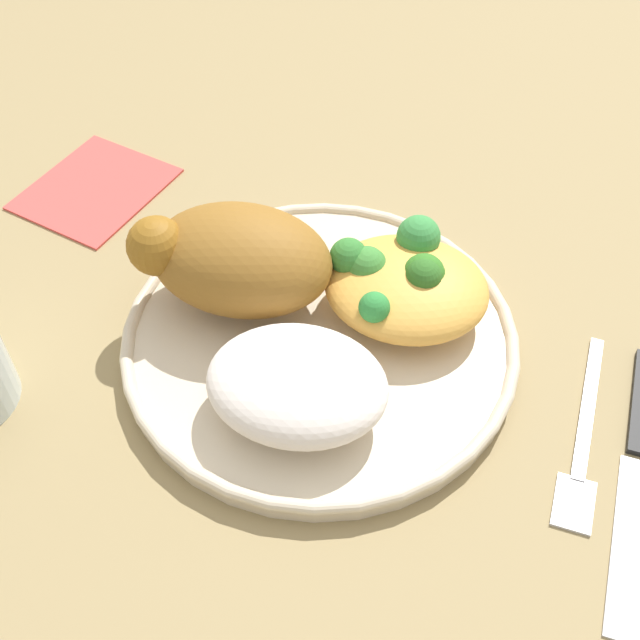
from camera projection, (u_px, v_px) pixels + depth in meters
name	position (u px, v px, depth m)	size (l,w,h in m)	color
ground_plane	(320.00, 347.00, 0.52)	(2.00, 2.00, 0.00)	#958054
plate	(320.00, 338.00, 0.51)	(0.25, 0.25, 0.02)	beige
roasted_chicken	(234.00, 258.00, 0.50)	(0.13, 0.08, 0.06)	#8D5D22
rice_pile	(293.00, 384.00, 0.46)	(0.11, 0.09, 0.04)	white
mac_cheese_with_broccoli	(404.00, 282.00, 0.51)	(0.11, 0.09, 0.05)	gold
fork	(584.00, 438.00, 0.47)	(0.03, 0.14, 0.01)	silver
knife	(638.00, 456.00, 0.46)	(0.03, 0.19, 0.01)	black
napkin	(95.00, 188.00, 0.63)	(0.09, 0.11, 0.00)	#DB4C47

